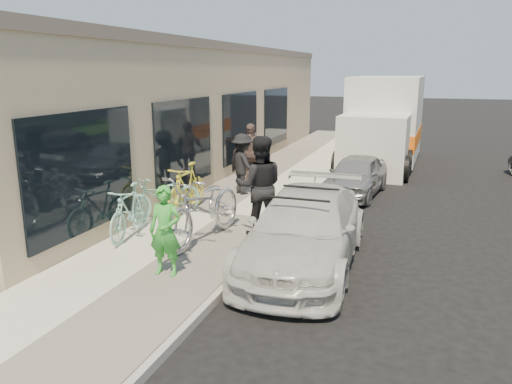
% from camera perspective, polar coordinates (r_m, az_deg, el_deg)
% --- Properties ---
extents(ground, '(120.00, 120.00, 0.00)m').
position_cam_1_polar(ground, '(8.45, 1.02, -10.01)').
color(ground, black).
rests_on(ground, ground).
extents(sidewalk, '(3.00, 34.00, 0.15)m').
position_cam_1_polar(sidewalk, '(11.73, -3.68, -2.77)').
color(sidewalk, beige).
rests_on(sidewalk, ground).
extents(curb, '(0.12, 34.00, 0.13)m').
position_cam_1_polar(curb, '(11.24, 3.63, -3.56)').
color(curb, '#A09C92').
rests_on(curb, ground).
extents(storefront, '(3.60, 20.00, 4.22)m').
position_cam_1_polar(storefront, '(17.19, -7.35, 9.36)').
color(storefront, tan).
rests_on(storefront, ground).
extents(bike_rack, '(0.07, 0.57, 0.80)m').
position_cam_1_polar(bike_rack, '(12.08, -7.29, 0.37)').
color(bike_rack, black).
rests_on(bike_rack, sidewalk).
extents(sandwich_board, '(0.81, 0.82, 1.04)m').
position_cam_1_polar(sandwich_board, '(16.59, -0.91, 4.30)').
color(sandwich_board, black).
rests_on(sandwich_board, sidewalk).
extents(sedan_white, '(2.03, 4.59, 1.35)m').
position_cam_1_polar(sedan_white, '(8.89, 5.63, -4.32)').
color(sedan_white, silver).
rests_on(sedan_white, ground).
extents(sedan_silver, '(1.64, 3.39, 1.12)m').
position_cam_1_polar(sedan_silver, '(14.15, 11.36, 1.88)').
color(sedan_silver, gray).
rests_on(sedan_silver, ground).
extents(moving_truck, '(2.57, 6.52, 3.18)m').
position_cam_1_polar(moving_truck, '(19.22, 14.38, 7.37)').
color(moving_truck, silver).
rests_on(moving_truck, ground).
extents(tandem_bike, '(1.20, 2.69, 1.37)m').
position_cam_1_polar(tandem_bike, '(9.67, -5.89, -1.73)').
color(tandem_bike, silver).
rests_on(tandem_bike, sidewalk).
extents(woman_rider, '(0.57, 0.40, 1.48)m').
position_cam_1_polar(woman_rider, '(8.17, -10.34, -4.39)').
color(woman_rider, green).
rests_on(woman_rider, sidewalk).
extents(man_standing, '(1.19, 1.06, 2.01)m').
position_cam_1_polar(man_standing, '(9.94, 0.40, 0.68)').
color(man_standing, black).
rests_on(man_standing, sidewalk).
extents(cruiser_bike_a, '(0.75, 1.81, 1.06)m').
position_cam_1_polar(cruiser_bike_a, '(10.22, -14.25, -2.16)').
color(cruiser_bike_a, '#85C7B4').
rests_on(cruiser_bike_a, sidewalk).
extents(cruiser_bike_b, '(1.54, 2.02, 1.02)m').
position_cam_1_polar(cruiser_bike_b, '(11.37, -10.49, -0.46)').
color(cruiser_bike_b, '#85C7B4').
rests_on(cruiser_bike_b, sidewalk).
extents(cruiser_bike_c, '(0.58, 1.91, 1.14)m').
position_cam_1_polar(cruiser_bike_c, '(11.76, -7.91, 0.43)').
color(cruiser_bike_c, gold).
rests_on(cruiser_bike_c, sidewalk).
extents(bystander_a, '(1.21, 1.09, 1.62)m').
position_cam_1_polar(bystander_a, '(13.37, -1.54, 3.22)').
color(bystander_a, black).
rests_on(bystander_a, sidewalk).
extents(bystander_b, '(1.08, 0.52, 1.78)m').
position_cam_1_polar(bystander_b, '(14.49, -0.65, 4.36)').
color(bystander_b, brown).
rests_on(bystander_b, sidewalk).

